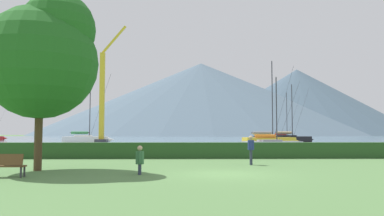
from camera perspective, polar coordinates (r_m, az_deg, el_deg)
ground_plane at (r=17.03m, az=4.91°, el=-9.76°), size 1000.00×1000.00×0.00m
harbor_water at (r=153.86m, az=-0.59°, el=-4.48°), size 320.00×246.00×0.00m
hedge_line at (r=27.92m, az=2.47°, el=-6.28°), size 80.00×1.20×1.13m
sailboat_slip_1 at (r=73.50m, az=-15.36°, el=-4.45°), size 9.28×3.16×13.61m
sailboat_slip_2 at (r=41.95m, az=11.95°, el=-5.36°), size 7.19×3.53×7.86m
sailboat_slip_3 at (r=74.56m, az=14.28°, el=-4.47°), size 9.38×4.51×11.08m
sailboat_slip_4 at (r=59.83m, az=11.41°, el=-4.71°), size 9.10×3.97×12.96m
sailboat_slip_5 at (r=92.48m, az=13.63°, el=-4.39°), size 7.86×2.36×11.36m
park_bench_near_path at (r=17.42m, az=-25.98°, el=-7.50°), size 1.56×0.49×0.95m
person_seated_viewer at (r=16.95m, az=-7.73°, el=-7.44°), size 0.36×0.57×1.25m
person_standing_walker at (r=22.17m, az=8.71°, el=-5.82°), size 0.36×0.57×1.65m
park_tree at (r=20.23m, az=-21.03°, el=7.33°), size 5.52×5.52×8.69m
dock_crane at (r=69.21m, az=-13.10°, el=0.73°), size 5.12×2.00×20.95m
distant_hill_west_ridge at (r=398.21m, az=1.34°, el=1.32°), size 335.46×335.46×74.82m
distant_hill_central_peak at (r=407.98m, az=15.32°, el=0.83°), size 223.73×223.73×67.73m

